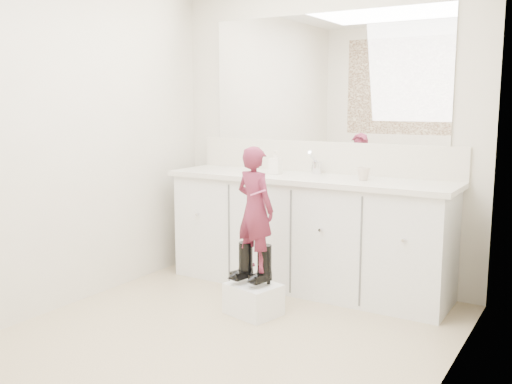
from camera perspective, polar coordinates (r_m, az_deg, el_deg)
The scene contains 16 objects.
floor at distance 3.62m, azimuth -3.85°, elevation -14.68°, with size 3.00×3.00×0.00m, color #987E63.
wall_back at distance 4.63m, azimuth 6.76°, elevation 5.79°, with size 2.60×2.60×0.00m, color beige.
wall_left at distance 4.21m, azimuth -18.72°, elevation 5.07°, with size 3.00×3.00×0.00m, color beige.
wall_right at distance 2.79m, azimuth 18.36°, elevation 3.35°, with size 3.00×3.00×0.00m, color beige.
vanity_cabinet at distance 4.49m, azimuth 5.12°, elevation -4.28°, with size 2.20×0.55×0.85m, color silver.
countertop at distance 4.40m, azimuth 5.11°, elevation 1.33°, with size 2.28×0.58×0.04m, color beige.
backsplash at distance 4.63m, azimuth 6.64°, elevation 3.49°, with size 2.28×0.03×0.25m, color beige.
mirror at distance 4.62m, azimuth 6.80°, elevation 11.24°, with size 2.00×0.02×1.00m, color white.
faucet at distance 4.54m, azimuth 6.05°, elevation 2.44°, with size 0.08×0.08×0.10m, color silver.
cup at distance 4.23m, azimuth 10.69°, elevation 1.81°, with size 0.10×0.10×0.09m, color beige.
soap_bottle at distance 4.50m, azimuth 1.96°, elevation 2.99°, with size 0.08×0.09×0.19m, color white.
step_stool at distance 4.00m, azimuth -0.25°, elevation -10.66°, with size 0.34×0.28×0.22m, color white.
boot_left at distance 3.98m, azimuth -1.03°, elevation -7.02°, with size 0.10×0.19×0.28m, color black, non-canonical shape.
boot_right at distance 3.90m, azimuth 0.85°, elevation -7.33°, with size 0.10×0.19×0.28m, color black, non-canonical shape.
toddler at distance 3.85m, azimuth -0.10°, elevation -1.69°, with size 0.31×0.20×0.85m, color #982F50.
toothbrush at distance 3.73m, azimuth 0.18°, elevation -0.08°, with size 0.01×0.01×0.14m, color #D7538E.
Camera 1 is at (1.92, -2.71, 1.45)m, focal length 40.00 mm.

